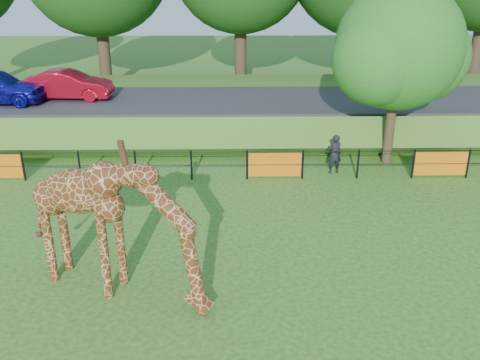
{
  "coord_description": "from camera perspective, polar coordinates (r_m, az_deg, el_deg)",
  "views": [
    {
      "loc": [
        1.45,
        -9.86,
        7.54
      ],
      "look_at": [
        1.67,
        3.2,
        2.0
      ],
      "focal_mm": 40.0,
      "sensor_mm": 36.0,
      "label": 1
    }
  ],
  "objects": [
    {
      "name": "ground",
      "position": [
        12.5,
        -7.66,
        -14.36
      ],
      "size": [
        90.0,
        90.0,
        0.0
      ],
      "primitive_type": "plane",
      "color": "#2A5715",
      "rests_on": "ground"
    },
    {
      "name": "giraffe",
      "position": [
        12.67,
        -13.14,
        -4.96
      ],
      "size": [
        4.77,
        2.82,
        3.46
      ],
      "primitive_type": null,
      "rotation": [
        0.0,
        0.0,
        -0.43
      ],
      "color": "#5A2B12",
      "rests_on": "ground"
    },
    {
      "name": "perimeter_fence",
      "position": [
        19.23,
        -5.21,
        1.58
      ],
      "size": [
        28.07,
        0.1,
        1.1
      ],
      "primitive_type": null,
      "color": "black",
      "rests_on": "ground"
    },
    {
      "name": "embankment",
      "position": [
        26.32,
        -4.11,
        7.76
      ],
      "size": [
        40.0,
        9.0,
        1.3
      ],
      "primitive_type": "cube",
      "color": "#2A5715",
      "rests_on": "ground"
    },
    {
      "name": "road",
      "position": [
        24.69,
        -4.33,
        8.43
      ],
      "size": [
        40.0,
        5.0,
        0.12
      ],
      "primitive_type": "cube",
      "color": "#2C2C2F",
      "rests_on": "embankment"
    },
    {
      "name": "car_red",
      "position": [
        25.77,
        -17.86,
        9.64
      ],
      "size": [
        4.0,
        1.57,
        1.3
      ],
      "primitive_type": "imported",
      "rotation": [
        0.0,
        0.0,
        1.52
      ],
      "color": "#A60B1D",
      "rests_on": "road"
    },
    {
      "name": "visitor",
      "position": [
        20.0,
        10.04,
        2.75
      ],
      "size": [
        0.61,
        0.47,
        1.48
      ],
      "primitive_type": "imported",
      "rotation": [
        0.0,
        0.0,
        3.37
      ],
      "color": "black",
      "rests_on": "ground"
    },
    {
      "name": "tree_east",
      "position": [
        20.69,
        16.79,
        12.99
      ],
      "size": [
        5.4,
        4.71,
        6.76
      ],
      "color": "#362818",
      "rests_on": "ground"
    }
  ]
}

